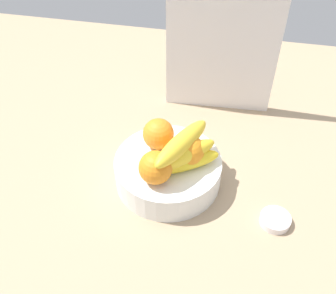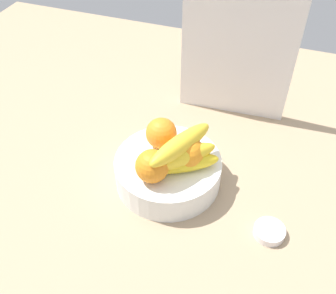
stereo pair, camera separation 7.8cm
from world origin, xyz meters
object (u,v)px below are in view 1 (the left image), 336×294
orange_front_left (158,134)px  orange_center (188,151)px  orange_front_right (155,167)px  cutting_board (222,47)px  fruit_bowl (168,170)px  banana_bunch (181,154)px  jar_lid (275,220)px

orange_front_left → orange_center: (7.32, -3.82, 0.00)cm
orange_front_right → cutting_board: 38.10cm
fruit_bowl → banana_bunch: banana_bunch is taller
orange_front_right → cutting_board: (8.83, 36.17, 8.09)cm
fruit_bowl → cutting_board: bearing=76.3°
banana_bunch → orange_front_left: bearing=136.1°
fruit_bowl → jar_lid: size_ratio=3.74×
orange_front_left → cutting_board: (10.43, 26.17, 8.09)cm
orange_front_left → jar_lid: size_ratio=1.11×
fruit_bowl → jar_lid: (23.90, -6.84, -2.35)cm
orange_front_left → orange_center: same height
banana_bunch → cutting_board: (4.33, 32.04, 7.37)cm
orange_front_left → cutting_board: bearing=68.3°
jar_lid → banana_bunch: bearing=166.1°
orange_front_right → fruit_bowl: bearing=76.0°
orange_front_right → banana_bunch: (4.50, 4.13, 0.72)cm
fruit_bowl → banana_bunch: 8.19cm
orange_front_right → orange_center: 8.42cm
cutting_board → jar_lid: (16.52, -37.19, -17.14)cm
banana_bunch → jar_lid: bearing=-13.9°
orange_front_left → jar_lid: bearing=-22.2°
banana_bunch → orange_center: bearing=59.1°
orange_front_left → orange_center: 8.25cm
orange_front_right → banana_bunch: size_ratio=0.40×
orange_front_right → cutting_board: cutting_board is taller
orange_center → cutting_board: size_ratio=0.19×
orange_center → jar_lid: bearing=-20.1°
orange_front_left → fruit_bowl: bearing=-53.8°
cutting_board → orange_center: bearing=-99.2°
cutting_board → orange_front_right: bearing=-107.0°
orange_center → cutting_board: bearing=84.1°
banana_bunch → cutting_board: cutting_board is taller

